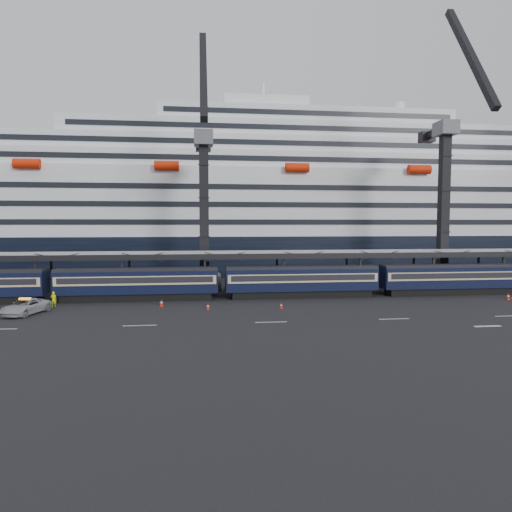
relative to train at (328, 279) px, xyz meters
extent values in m
plane|color=black|center=(4.65, -10.00, -2.20)|extent=(260.00, 260.00, 0.00)
cube|color=beige|center=(-21.35, -14.00, -2.19)|extent=(3.00, 0.15, 0.02)
cube|color=beige|center=(-9.35, -14.00, -2.19)|extent=(3.00, 0.15, 0.02)
cube|color=beige|center=(2.65, -14.00, -2.19)|extent=(3.00, 0.15, 0.02)
cube|color=beige|center=(14.65, -14.00, -2.19)|extent=(3.00, 0.15, 0.02)
cube|color=beige|center=(9.65, -18.00, -2.19)|extent=(2.50, 0.40, 0.02)
cube|color=black|center=(-23.35, 0.00, -1.75)|extent=(17.48, 2.40, 0.90)
cube|color=black|center=(-23.35, 0.00, 0.05)|extent=(19.00, 2.80, 2.70)
cube|color=beige|center=(-23.35, 0.00, 0.35)|extent=(18.62, 2.92, 1.05)
cube|color=black|center=(-23.35, 0.00, 0.40)|extent=(17.86, 2.98, 0.70)
cube|color=black|center=(-23.35, 0.00, 1.55)|extent=(19.00, 2.50, 0.35)
cube|color=black|center=(-3.35, 0.00, -1.75)|extent=(17.48, 2.40, 0.90)
cube|color=black|center=(-3.35, 0.00, 0.05)|extent=(19.00, 2.80, 2.70)
cube|color=beige|center=(-3.35, 0.00, 0.35)|extent=(18.62, 2.92, 1.05)
cube|color=black|center=(-3.35, 0.00, 0.40)|extent=(17.86, 2.98, 0.70)
cube|color=black|center=(-3.35, 0.00, 1.55)|extent=(19.00, 2.50, 0.35)
cube|color=black|center=(16.65, 0.00, -1.75)|extent=(17.48, 2.40, 0.90)
cube|color=black|center=(16.65, 0.00, 0.05)|extent=(19.00, 2.80, 2.70)
cube|color=beige|center=(16.65, 0.00, 0.35)|extent=(18.62, 2.92, 1.05)
cube|color=black|center=(16.65, 0.00, 0.40)|extent=(17.86, 2.98, 0.70)
cube|color=black|center=(16.65, 0.00, 1.55)|extent=(19.00, 2.50, 0.35)
cube|color=gray|center=(4.65, 4.00, 3.20)|extent=(130.00, 6.00, 0.25)
cube|color=black|center=(4.65, 1.00, 2.90)|extent=(130.00, 0.25, 0.70)
cube|color=black|center=(4.65, 7.00, 2.90)|extent=(130.00, 0.25, 0.70)
cube|color=black|center=(-35.35, 1.20, 0.50)|extent=(0.25, 0.25, 5.40)
cube|color=black|center=(-35.35, 6.80, 0.50)|extent=(0.25, 0.25, 5.40)
cube|color=black|center=(-25.35, 1.20, 0.50)|extent=(0.25, 0.25, 5.40)
cube|color=black|center=(-25.35, 6.80, 0.50)|extent=(0.25, 0.25, 5.40)
cube|color=black|center=(-15.35, 1.20, 0.50)|extent=(0.25, 0.25, 5.40)
cube|color=black|center=(-15.35, 6.80, 0.50)|extent=(0.25, 0.25, 5.40)
cube|color=black|center=(-5.35, 1.20, 0.50)|extent=(0.25, 0.25, 5.40)
cube|color=black|center=(-5.35, 6.80, 0.50)|extent=(0.25, 0.25, 5.40)
cube|color=black|center=(4.65, 1.20, 0.50)|extent=(0.25, 0.25, 5.40)
cube|color=black|center=(4.65, 6.80, 0.50)|extent=(0.25, 0.25, 5.40)
cube|color=black|center=(14.65, 1.20, 0.50)|extent=(0.25, 0.25, 5.40)
cube|color=black|center=(14.65, 6.80, 0.50)|extent=(0.25, 0.25, 5.40)
cube|color=black|center=(24.65, 1.20, 0.50)|extent=(0.25, 0.25, 5.40)
cube|color=black|center=(24.65, 6.80, 0.50)|extent=(0.25, 0.25, 5.40)
cube|color=black|center=(4.65, 36.00, 1.30)|extent=(200.00, 28.00, 7.00)
cube|color=silver|center=(4.65, 36.00, 10.80)|extent=(190.00, 26.88, 12.00)
cube|color=silver|center=(4.65, 36.00, 18.30)|extent=(160.00, 24.64, 3.00)
cube|color=black|center=(4.65, 23.63, 18.30)|extent=(153.60, 0.12, 0.90)
cube|color=silver|center=(4.65, 36.00, 21.30)|extent=(124.00, 21.84, 3.00)
cube|color=black|center=(4.65, 25.03, 21.30)|extent=(119.04, 0.12, 0.90)
cube|color=silver|center=(4.65, 36.00, 24.30)|extent=(90.00, 19.04, 3.00)
cube|color=black|center=(4.65, 26.43, 24.30)|extent=(86.40, 0.12, 0.90)
cube|color=silver|center=(4.65, 36.00, 27.30)|extent=(56.00, 16.24, 3.00)
cube|color=black|center=(4.65, 27.83, 27.30)|extent=(53.76, 0.12, 0.90)
cube|color=silver|center=(-3.35, 36.00, 29.80)|extent=(16.00, 12.00, 2.50)
cylinder|color=silver|center=(24.65, 36.00, 30.30)|extent=(2.80, 2.80, 3.00)
cylinder|color=red|center=(-43.35, 21.96, 16.60)|extent=(4.00, 1.60, 1.60)
cylinder|color=red|center=(-21.35, 21.96, 16.60)|extent=(4.00, 1.60, 1.60)
cylinder|color=red|center=(0.65, 21.96, 16.60)|extent=(4.00, 1.60, 1.60)
cylinder|color=red|center=(22.65, 21.96, 16.60)|extent=(4.00, 1.60, 1.60)
cube|color=#4C4F53|center=(-15.35, 9.00, -1.20)|extent=(4.50, 4.50, 2.00)
cube|color=black|center=(-15.35, 9.00, 8.80)|extent=(1.30, 1.30, 18.00)
cube|color=#4C4F53|center=(-15.35, 9.00, 18.80)|extent=(2.60, 3.20, 2.00)
cube|color=black|center=(-15.35, 3.21, 25.69)|extent=(0.90, 12.26, 14.37)
cube|color=black|center=(-15.35, 11.52, 18.80)|extent=(0.90, 5.04, 0.90)
cube|color=black|center=(-15.35, 14.04, 18.60)|extent=(2.20, 1.60, 1.60)
cube|color=#4C4F53|center=(19.65, 8.00, -1.20)|extent=(4.50, 4.50, 2.00)
cube|color=black|center=(19.65, 8.00, 9.80)|extent=(1.30, 1.30, 20.00)
cube|color=#4C4F53|center=(19.65, 8.00, 20.80)|extent=(2.60, 3.20, 2.00)
cube|color=black|center=(19.65, 2.26, 28.99)|extent=(0.90, 12.21, 16.90)
cube|color=black|center=(19.65, 10.80, 20.80)|extent=(0.90, 5.60, 0.90)
cube|color=black|center=(19.65, 13.60, 20.60)|extent=(2.20, 1.60, 1.60)
imported|color=#A6A8AD|center=(-33.57, -7.31, -1.43)|extent=(4.04, 6.01, 1.53)
imported|color=#CDEB0C|center=(-32.04, -3.30, -1.35)|extent=(0.64, 0.44, 1.71)
cube|color=red|center=(-20.23, -4.45, -2.18)|extent=(0.42, 0.42, 0.04)
cone|color=red|center=(-20.23, -4.45, -1.75)|extent=(0.36, 0.36, 0.80)
cylinder|color=white|center=(-20.23, -4.45, -1.75)|extent=(0.30, 0.30, 0.13)
cube|color=red|center=(-15.12, -6.91, -2.18)|extent=(0.36, 0.36, 0.04)
cone|color=red|center=(-15.12, -6.91, -1.82)|extent=(0.30, 0.30, 0.68)
cylinder|color=white|center=(-15.12, -6.91, -1.82)|extent=(0.25, 0.25, 0.11)
cube|color=red|center=(-7.20, -7.23, -2.18)|extent=(0.34, 0.34, 0.04)
cone|color=red|center=(-7.20, -7.23, -1.84)|extent=(0.29, 0.29, 0.64)
cylinder|color=white|center=(-7.20, -7.23, -1.84)|extent=(0.24, 0.24, 0.11)
cube|color=red|center=(21.10, -4.85, -2.18)|extent=(0.42, 0.42, 0.04)
cone|color=red|center=(21.10, -4.85, -1.76)|extent=(0.35, 0.35, 0.80)
cylinder|color=white|center=(21.10, -4.85, -1.76)|extent=(0.30, 0.30, 0.13)
camera|label=1|loc=(-15.77, -55.50, 6.93)|focal=32.00mm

